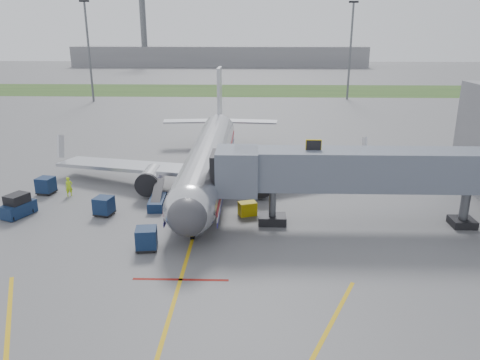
{
  "coord_description": "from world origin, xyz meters",
  "views": [
    {
      "loc": [
        4.49,
        -29.6,
        14.85
      ],
      "look_at": [
        3.39,
        6.35,
        3.2
      ],
      "focal_mm": 35.0,
      "sensor_mm": 36.0,
      "label": 1
    }
  ],
  "objects_px": {
    "baggage_tug": "(18,206)",
    "ramp_worker": "(69,187)",
    "belt_loader": "(157,202)",
    "airliner": "(209,157)"
  },
  "relations": [
    {
      "from": "baggage_tug",
      "to": "ramp_worker",
      "type": "relative_size",
      "value": 1.69
    },
    {
      "from": "belt_loader",
      "to": "airliner",
      "type": "bearing_deg",
      "value": 60.21
    },
    {
      "from": "belt_loader",
      "to": "ramp_worker",
      "type": "relative_size",
      "value": 2.2
    },
    {
      "from": "ramp_worker",
      "to": "baggage_tug",
      "type": "bearing_deg",
      "value": -150.2
    },
    {
      "from": "airliner",
      "to": "ramp_worker",
      "type": "distance_m",
      "value": 13.47
    },
    {
      "from": "baggage_tug",
      "to": "belt_loader",
      "type": "distance_m",
      "value": 11.38
    },
    {
      "from": "airliner",
      "to": "ramp_worker",
      "type": "bearing_deg",
      "value": -161.15
    },
    {
      "from": "belt_loader",
      "to": "ramp_worker",
      "type": "height_order",
      "value": "belt_loader"
    },
    {
      "from": "airliner",
      "to": "belt_loader",
      "type": "relative_size",
      "value": 8.99
    },
    {
      "from": "airliner",
      "to": "ramp_worker",
      "type": "xyz_separation_m",
      "value": [
        -12.64,
        -4.32,
        -1.74
      ]
    }
  ]
}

